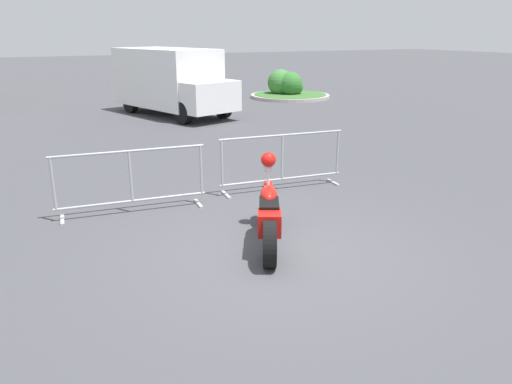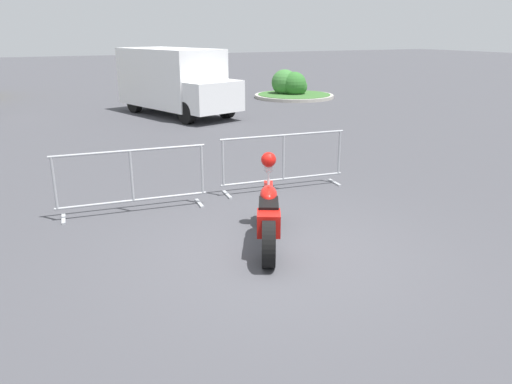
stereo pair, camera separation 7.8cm
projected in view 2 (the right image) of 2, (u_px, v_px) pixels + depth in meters
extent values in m
plane|color=#424247|center=(278.00, 252.00, 6.85)|extent=(120.00, 120.00, 0.00)
cylinder|color=black|center=(268.00, 206.00, 7.78)|extent=(0.43, 0.62, 0.61)
cylinder|color=black|center=(269.00, 244.00, 6.37)|extent=(0.43, 0.62, 0.61)
cube|color=silver|center=(268.00, 217.00, 7.04)|extent=(0.57, 0.82, 0.27)
ellipsoid|color=red|center=(269.00, 195.00, 7.13)|extent=(0.46, 0.59, 0.25)
cube|color=black|center=(269.00, 205.00, 6.81)|extent=(0.46, 0.56, 0.11)
cube|color=red|center=(269.00, 223.00, 6.54)|extent=(0.43, 0.44, 0.30)
cube|color=red|center=(268.00, 186.00, 7.68)|extent=(0.29, 0.40, 0.06)
cylinder|color=silver|center=(268.00, 179.00, 7.55)|extent=(0.05, 0.05, 0.43)
sphere|color=silver|center=(269.00, 168.00, 7.54)|extent=(0.15, 0.15, 0.15)
sphere|color=red|center=(269.00, 160.00, 7.45)|extent=(0.23, 0.23, 0.23)
cylinder|color=#9EA0A5|center=(130.00, 151.00, 8.07)|extent=(2.47, 0.29, 0.04)
cylinder|color=#9EA0A5|center=(134.00, 200.00, 8.33)|extent=(2.47, 0.29, 0.04)
cylinder|color=#9EA0A5|center=(54.00, 183.00, 7.81)|extent=(0.05, 0.05, 0.85)
cylinder|color=#9EA0A5|center=(132.00, 176.00, 8.20)|extent=(0.05, 0.05, 0.85)
cylinder|color=#9EA0A5|center=(202.00, 169.00, 8.59)|extent=(0.05, 0.05, 0.85)
cube|color=#9EA0A5|center=(64.00, 219.00, 8.02)|extent=(0.10, 0.44, 0.03)
cube|color=#9EA0A5|center=(199.00, 203.00, 8.76)|extent=(0.10, 0.44, 0.03)
cylinder|color=#9EA0A5|center=(284.00, 135.00, 9.27)|extent=(2.47, 0.29, 0.04)
cylinder|color=#9EA0A5|center=(283.00, 179.00, 9.53)|extent=(2.47, 0.29, 0.04)
cylinder|color=#9EA0A5|center=(223.00, 163.00, 9.01)|extent=(0.05, 0.05, 0.85)
cylinder|color=#9EA0A5|center=(283.00, 158.00, 9.40)|extent=(0.05, 0.05, 0.85)
cylinder|color=#9EA0A5|center=(339.00, 152.00, 9.79)|extent=(0.05, 0.05, 0.85)
cube|color=#9EA0A5|center=(227.00, 195.00, 9.22)|extent=(0.10, 0.44, 0.03)
cube|color=#9EA0A5|center=(334.00, 182.00, 9.96)|extent=(0.10, 0.44, 0.03)
cube|color=white|center=(170.00, 77.00, 17.88)|extent=(3.11, 4.51, 2.00)
cube|color=white|center=(214.00, 97.00, 16.29)|extent=(2.08, 1.42, 1.00)
cylinder|color=black|center=(226.00, 108.00, 17.26)|extent=(0.44, 0.76, 0.72)
cylinder|color=black|center=(187.00, 113.00, 16.17)|extent=(0.44, 0.76, 0.72)
cylinder|color=black|center=(172.00, 99.00, 19.56)|extent=(0.44, 0.76, 0.72)
cylinder|color=black|center=(134.00, 103.00, 18.46)|extent=(0.44, 0.76, 0.72)
cylinder|color=#262838|center=(198.00, 94.00, 20.48)|extent=(0.32, 0.32, 0.85)
cylinder|color=#3F3F47|center=(197.00, 76.00, 20.25)|extent=(0.45, 0.45, 0.62)
sphere|color=tan|center=(197.00, 65.00, 20.12)|extent=(0.22, 0.22, 0.22)
cylinder|color=#ADA89E|center=(294.00, 96.00, 22.68)|extent=(3.57, 3.57, 0.14)
cylinder|color=#38662D|center=(294.00, 94.00, 22.65)|extent=(3.28, 3.28, 0.02)
sphere|color=#33702D|center=(294.00, 84.00, 22.59)|extent=(1.09, 1.09, 1.09)
sphere|color=#33702D|center=(298.00, 87.00, 22.66)|extent=(0.81, 0.81, 0.81)
sphere|color=#3D7A38|center=(284.00, 83.00, 22.80)|extent=(1.18, 1.18, 1.18)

